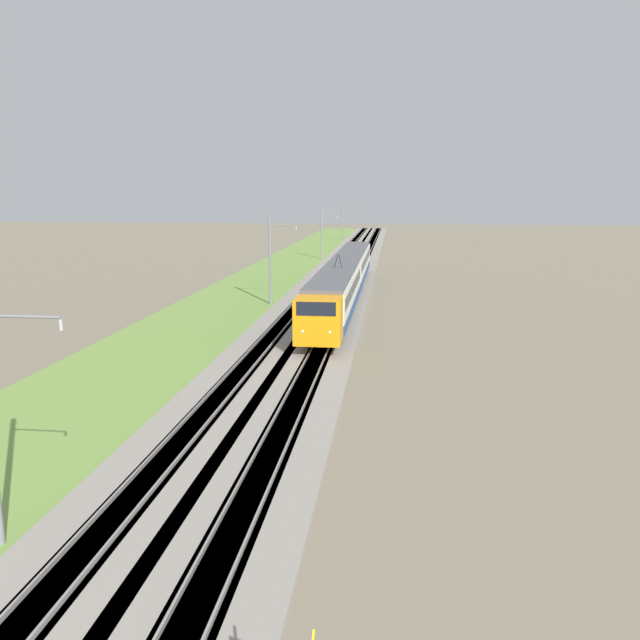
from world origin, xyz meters
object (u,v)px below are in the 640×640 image
at_px(catenary_mast_mid, 271,259).
at_px(passenger_train, 345,277).
at_px(catenary_mast_far, 322,234).
at_px(catenary_mast_distant, 343,222).

bearing_deg(catenary_mast_mid, passenger_train, -69.28).
relative_size(catenary_mast_far, catenary_mast_distant, 0.99).
height_order(passenger_train, catenary_mast_far, catenary_mast_far).
xyz_separation_m(passenger_train, catenary_mast_far, (37.54, 6.53, 1.51)).
xyz_separation_m(catenary_mast_mid, catenary_mast_distant, (80.03, -0.00, -0.25)).
xyz_separation_m(passenger_train, catenary_mast_distant, (77.56, 6.53, 1.55)).
height_order(passenger_train, catenary_mast_distant, catenary_mast_distant).
distance_m(passenger_train, catenary_mast_mid, 7.21).
distance_m(catenary_mast_mid, catenary_mast_distant, 80.03).
bearing_deg(passenger_train, catenary_mast_distant, -175.19).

